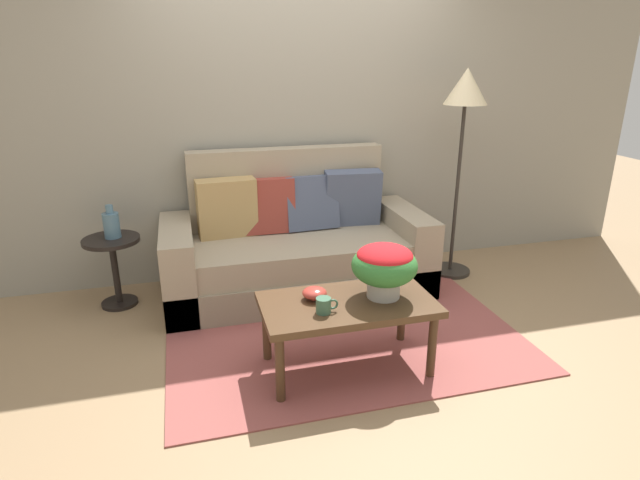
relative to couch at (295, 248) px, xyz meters
name	(u,v)px	position (x,y,z in m)	size (l,w,h in m)	color
ground_plane	(341,332)	(0.14, -0.78, -0.34)	(14.00, 14.00, 0.00)	#997A56
wall_back	(297,111)	(0.14, 0.47, 1.00)	(6.40, 0.12, 2.68)	gray
area_rug	(335,320)	(0.14, -0.62, -0.34)	(2.29, 1.99, 0.01)	#994C47
couch	(295,248)	(0.00, 0.00, 0.00)	(2.01, 0.89, 1.08)	gray
coffee_table	(348,310)	(0.04, -1.20, 0.05)	(0.99, 0.54, 0.44)	#442D1B
side_table	(114,259)	(-1.34, 0.05, 0.02)	(0.40, 0.40, 0.53)	black
floor_lamp	(464,109)	(1.36, -0.04, 1.03)	(0.34, 0.34, 1.68)	#2D2823
potted_plant	(384,265)	(0.26, -1.19, 0.30)	(0.38, 0.38, 0.32)	#B7B2A8
coffee_mug	(324,305)	(-0.12, -1.30, 0.14)	(0.13, 0.08, 0.09)	#3D664C
snack_bowl	(315,293)	(-0.13, -1.12, 0.14)	(0.14, 0.14, 0.07)	#B2382D
table_vase	(111,224)	(-1.33, 0.07, 0.28)	(0.11, 0.11, 0.24)	slate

